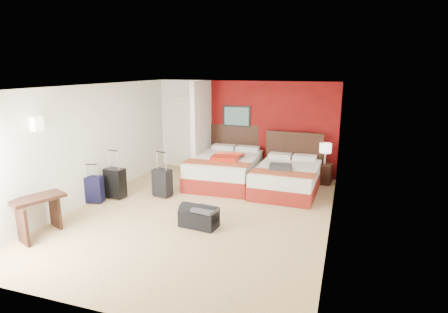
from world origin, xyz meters
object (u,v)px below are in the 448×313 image
at_px(suitcase_navy, 94,190).
at_px(duffel_bag, 199,218).
at_px(nightstand, 324,174).
at_px(table_lamp, 325,154).
at_px(bed_right, 287,179).
at_px(red_suitcase_open, 228,156).
at_px(desk, 39,216).
at_px(bed_left, 225,170).
at_px(suitcase_charcoal, 162,184).
at_px(suitcase_black, 115,184).

relative_size(suitcase_navy, duffel_bag, 0.80).
bearing_deg(duffel_bag, nightstand, 66.03).
xyz_separation_m(table_lamp, suitcase_navy, (-4.59, -2.98, -0.49)).
height_order(bed_right, table_lamp, table_lamp).
xyz_separation_m(red_suitcase_open, desk, (-2.18, -3.80, -0.36)).
bearing_deg(bed_left, desk, -120.02).
height_order(bed_left, red_suitcase_open, red_suitcase_open).
bearing_deg(suitcase_charcoal, desk, -102.05).
height_order(suitcase_charcoal, desk, desk).
distance_m(bed_left, suitcase_black, 2.70).
xyz_separation_m(nightstand, suitcase_black, (-4.32, -2.58, 0.07)).
bearing_deg(nightstand, suitcase_black, -143.01).
bearing_deg(suitcase_charcoal, bed_left, 66.22).
distance_m(suitcase_black, duffel_bag, 2.49).
bearing_deg(nightstand, suitcase_navy, -140.91).
xyz_separation_m(nightstand, desk, (-4.44, -4.62, 0.10)).
xyz_separation_m(bed_right, desk, (-3.65, -3.71, 0.05)).
xyz_separation_m(table_lamp, duffel_bag, (-1.98, -3.42, -0.59)).
bearing_deg(bed_left, suitcase_navy, -136.65).
bearing_deg(nightstand, bed_left, -156.94).
distance_m(bed_left, table_lamp, 2.51).
bearing_deg(duffel_bag, bed_right, 70.62).
distance_m(bed_left, duffel_bag, 2.73).
bearing_deg(suitcase_navy, bed_left, 30.93).
bearing_deg(desk, nightstand, 68.67).
bearing_deg(table_lamp, suitcase_navy, -147.02).
bearing_deg(suitcase_black, bed_left, 49.06).
xyz_separation_m(table_lamp, suitcase_black, (-4.32, -2.58, -0.44)).
bearing_deg(red_suitcase_open, desk, -123.62).
distance_m(red_suitcase_open, suitcase_black, 2.74).
bearing_deg(suitcase_black, desk, -87.77).
height_order(nightstand, suitcase_black, suitcase_black).
bearing_deg(bed_left, bed_right, -9.18).
bearing_deg(table_lamp, bed_right, -130.61).
height_order(table_lamp, suitcase_black, table_lamp).
bearing_deg(suitcase_navy, suitcase_charcoal, 19.42).
xyz_separation_m(duffel_bag, desk, (-2.46, -1.21, 0.18)).
relative_size(suitcase_black, desk, 0.76).
bearing_deg(nightstand, bed_right, -124.50).
distance_m(table_lamp, suitcase_navy, 5.50).
height_order(suitcase_charcoal, duffel_bag, suitcase_charcoal).
bearing_deg(suitcase_black, suitcase_navy, -118.99).
height_order(suitcase_navy, duffel_bag, suitcase_navy).
relative_size(suitcase_charcoal, suitcase_navy, 1.10).
xyz_separation_m(red_suitcase_open, table_lamp, (2.26, 0.82, 0.05)).
height_order(nightstand, suitcase_charcoal, suitcase_charcoal).
height_order(bed_left, bed_right, bed_left).
bearing_deg(bed_left, suitcase_black, -138.45).
height_order(bed_left, suitcase_charcoal, bed_left).
bearing_deg(suitcase_charcoal, duffel_bag, -30.61).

